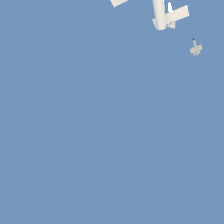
{
  "coord_description": "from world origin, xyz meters",
  "views": [
    {
      "loc": [
        17.3,
        85.35,
        4.44
      ],
      "look_at": [
        -10.18,
        27.39,
        60.81
      ],
      "focal_mm": 31.68,
      "sensor_mm": 36.0,
      "label": 1
    }
  ],
  "objects": [
    {
      "name": "chase_jet_lead",
      "position": [
        -68.91,
        42.93,
        132.27
      ],
      "size": [
        13.85,
        11.58,
        4.0
      ],
      "rotation": [
        0.0,
        0.0,
        0.65
      ],
      "color": "#999EA3"
    }
  ]
}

